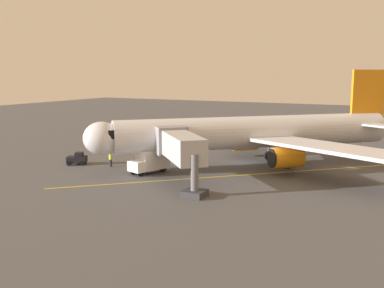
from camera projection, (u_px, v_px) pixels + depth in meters
ground_plane at (244, 163)px, 54.70m from camera, size 220.00×220.00×0.00m
apron_lead_in_line at (237, 175)px, 48.23m from camera, size 28.85×28.05×0.01m
airplane at (258, 133)px, 52.91m from camera, size 33.20×32.96×11.50m
jet_bridge at (179, 146)px, 44.72m from camera, size 9.40×9.57×5.40m
ground_crew_marshaller at (111, 159)px, 52.70m from camera, size 0.27×0.41×1.71m
tug_near_nose at (77, 159)px, 53.98m from camera, size 2.74×2.42×1.50m
box_truck_portside at (150, 161)px, 49.34m from camera, size 3.25×4.97×2.62m
safety_cone_nose_left at (142, 148)px, 64.51m from camera, size 0.32×0.32×0.55m
safety_cone_nose_right at (161, 156)px, 57.80m from camera, size 0.32×0.32×0.55m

